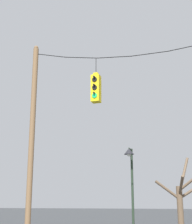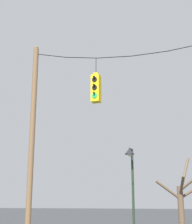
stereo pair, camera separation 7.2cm
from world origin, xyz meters
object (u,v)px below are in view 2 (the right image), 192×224
object	(u,v)px
utility_pole_left	(32,140)
street_lamp	(131,169)
bare_tree	(183,199)
traffic_light_over_intersection	(96,88)

from	to	relation	value
utility_pole_left	street_lamp	bearing A→B (deg)	56.29
bare_tree	utility_pole_left	bearing A→B (deg)	-123.11
traffic_light_over_intersection	street_lamp	world-z (taller)	traffic_light_over_intersection
utility_pole_left	bare_tree	world-z (taller)	utility_pole_left
utility_pole_left	street_lamp	xyz separation A→B (m)	(3.07, 4.59, -0.85)
street_lamp	bare_tree	distance (m)	4.25
traffic_light_over_intersection	bare_tree	bearing A→B (deg)	73.20
bare_tree	street_lamp	bearing A→B (deg)	-122.27
utility_pole_left	bare_tree	size ratio (longest dim) A/B	1.92
utility_pole_left	traffic_light_over_intersection	world-z (taller)	utility_pole_left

